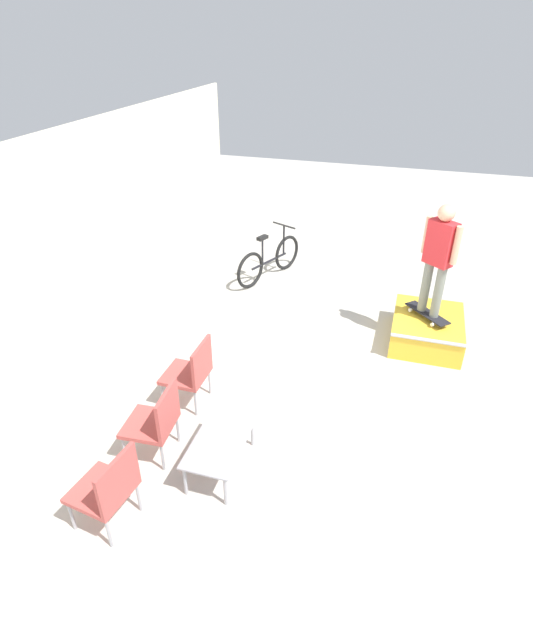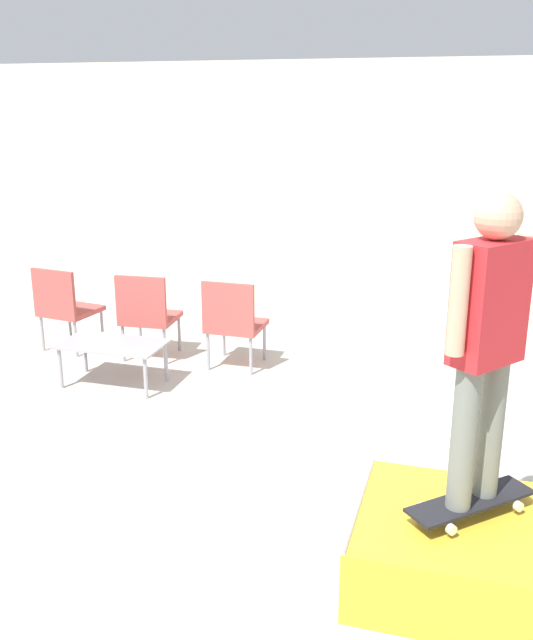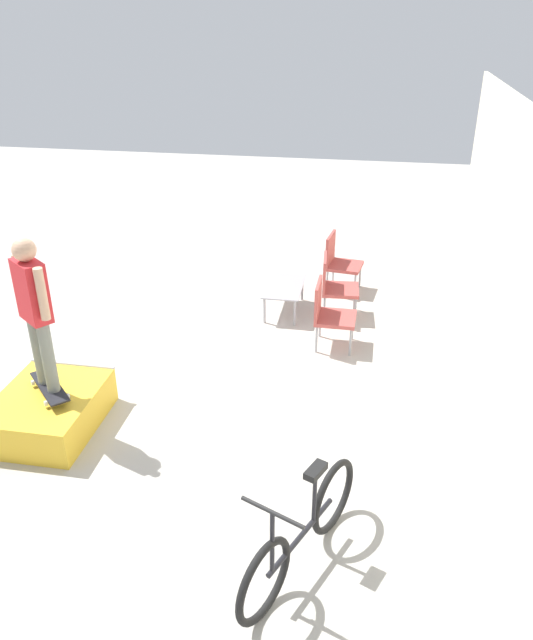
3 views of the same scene
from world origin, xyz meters
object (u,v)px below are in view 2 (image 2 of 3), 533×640
(person_skater, at_px, (487,330))
(coffee_table, at_px, (113,348))
(skate_ramp_box, at_px, (472,553))
(patio_chair_right, at_px, (233,320))
(skateboard_on_ramp, at_px, (471,502))
(patio_chair_center, at_px, (147,312))
(patio_chair_left, at_px, (64,305))

(person_skater, height_order, coffee_table, person_skater)
(skate_ramp_box, relative_size, patio_chair_right, 1.43)
(skateboard_on_ramp, bearing_deg, skate_ramp_box, -94.98)
(skateboard_on_ramp, xyz_separation_m, patio_chair_center, (-3.21, 2.74, 0.01))
(skateboard_on_ramp, xyz_separation_m, patio_chair_right, (-2.29, 2.74, 0.01))
(patio_chair_left, xyz_separation_m, patio_chair_right, (1.87, -0.00, 0.00))
(skateboard_on_ramp, relative_size, coffee_table, 0.71)
(skate_ramp_box, distance_m, patio_chair_left, 5.03)
(skateboard_on_ramp, xyz_separation_m, coffee_table, (-3.21, 2.01, -0.13))
(patio_chair_left, xyz_separation_m, patio_chair_center, (0.95, -0.00, 0.00))
(skate_ramp_box, xyz_separation_m, person_skater, (-0.03, 0.04, 1.25))
(patio_chair_center, bearing_deg, skateboard_on_ramp, 135.56)
(coffee_table, bearing_deg, skate_ramp_box, -32.29)
(person_skater, bearing_deg, patio_chair_center, 86.70)
(patio_chair_left, bearing_deg, skate_ramp_box, 154.47)
(skateboard_on_ramp, height_order, patio_chair_center, patio_chair_center)
(skate_ramp_box, xyz_separation_m, patio_chair_center, (-3.24, 2.78, 0.29))
(skate_ramp_box, bearing_deg, patio_chair_right, 129.88)
(coffee_table, distance_m, patio_chair_left, 1.20)
(patio_chair_right, bearing_deg, skateboard_on_ramp, 130.50)
(coffee_table, relative_size, patio_chair_right, 1.06)
(patio_chair_center, bearing_deg, patio_chair_right, 176.03)
(patio_chair_center, relative_size, patio_chair_right, 1.00)
(person_skater, xyz_separation_m, patio_chair_right, (-2.29, 2.74, -0.96))
(person_skater, xyz_separation_m, patio_chair_center, (-3.21, 2.74, -0.96))
(person_skater, relative_size, patio_chair_center, 1.80)
(skate_ramp_box, height_order, patio_chair_center, patio_chair_center)
(person_skater, distance_m, patio_chair_left, 5.07)
(coffee_table, relative_size, patio_chair_center, 1.06)
(coffee_table, relative_size, patio_chair_left, 1.06)
(patio_chair_right, bearing_deg, patio_chair_center, 0.59)
(patio_chair_left, distance_m, patio_chair_right, 1.87)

